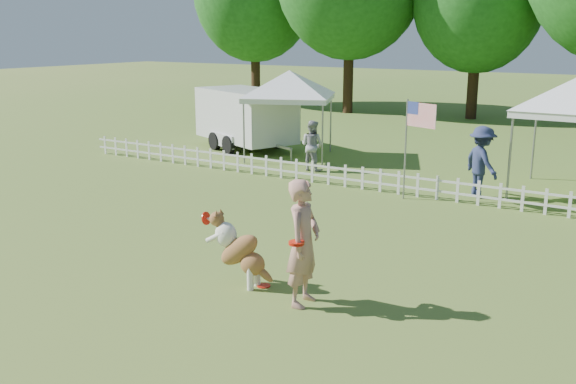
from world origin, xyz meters
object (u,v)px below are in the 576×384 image
object	(u,v)px
frisbee_on_turf	(264,286)
cargo_trailer	(246,119)
dog	(240,250)
flag_pole	(405,150)
spectator_a	(312,146)
spectator_b	(482,162)
handler	(304,243)
canopy_tent_left	(289,115)

from	to	relation	value
frisbee_on_turf	cargo_trailer	distance (m)	12.65
frisbee_on_turf	cargo_trailer	bearing A→B (deg)	126.84
dog	flag_pole	bearing A→B (deg)	85.69
spectator_a	spectator_b	size ratio (longest dim) A/B	0.84
dog	flag_pole	size ratio (longest dim) A/B	0.49
handler	dog	bearing A→B (deg)	78.86
dog	spectator_a	world-z (taller)	spectator_a
handler	flag_pole	world-z (taller)	flag_pole
dog	canopy_tent_left	distance (m)	11.01
spectator_b	flag_pole	bearing A→B (deg)	77.04
flag_pole	spectator_a	size ratio (longest dim) A/B	1.64
canopy_tent_left	spectator_b	world-z (taller)	canopy_tent_left
handler	spectator_a	xyz separation A→B (m)	(-4.67, 8.40, -0.22)
flag_pole	spectator_a	xyz separation A→B (m)	(-3.57, 1.70, -0.48)
dog	cargo_trailer	world-z (taller)	cargo_trailer
canopy_tent_left	handler	bearing A→B (deg)	-79.55
canopy_tent_left	flag_pole	size ratio (longest dim) A/B	1.13
spectator_b	handler	bearing A→B (deg)	127.47
frisbee_on_turf	spectator_b	distance (m)	7.75
canopy_tent_left	flag_pole	xyz separation A→B (m)	(5.23, -3.12, -0.15)
canopy_tent_left	cargo_trailer	distance (m)	2.18
dog	frisbee_on_turf	xyz separation A→B (m)	(0.35, 0.14, -0.58)
dog	handler	bearing A→B (deg)	-7.68
dog	frisbee_on_turf	world-z (taller)	dog
frisbee_on_turf	spectator_b	bearing A→B (deg)	80.21
canopy_tent_left	cargo_trailer	bearing A→B (deg)	143.84
handler	flag_pole	size ratio (longest dim) A/B	0.79
flag_pole	handler	bearing A→B (deg)	-59.79
dog	cargo_trailer	bearing A→B (deg)	121.91
handler	dog	distance (m)	1.29
cargo_trailer	flag_pole	world-z (taller)	flag_pole
spectator_b	canopy_tent_left	bearing A→B (deg)	24.28
cargo_trailer	spectator_a	bearing A→B (deg)	-4.18
frisbee_on_turf	flag_pole	xyz separation A→B (m)	(-0.23, 6.46, 1.21)
handler	canopy_tent_left	distance (m)	11.69
cargo_trailer	spectator_b	size ratio (longest dim) A/B	2.71
dog	frisbee_on_turf	size ratio (longest dim) A/B	5.41
spectator_a	handler	bearing A→B (deg)	123.39
handler	cargo_trailer	size ratio (longest dim) A/B	0.40
canopy_tent_left	spectator_b	xyz separation A→B (m)	(6.77, -1.98, -0.49)
frisbee_on_turf	spectator_b	size ratio (longest dim) A/B	0.12
frisbee_on_turf	flag_pole	world-z (taller)	flag_pole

